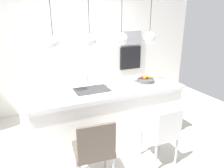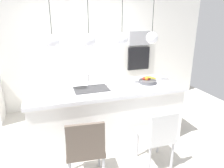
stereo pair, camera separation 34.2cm
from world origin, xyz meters
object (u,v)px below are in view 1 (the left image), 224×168
object	(u,v)px
fruit_bowl	(146,80)
chair_middle	(162,132)
microwave	(131,38)
chair_near	(94,149)
oven	(130,58)

from	to	relation	value
fruit_bowl	chair_middle	distance (m)	1.07
microwave	chair_near	xyz separation A→B (m)	(-1.86, -2.50, -1.02)
oven	chair_near	bearing A→B (deg)	-126.67
microwave	oven	size ratio (longest dim) A/B	0.96
microwave	oven	distance (m)	0.50
chair_middle	fruit_bowl	bearing A→B (deg)	72.22
oven	chair_middle	bearing A→B (deg)	-108.78
chair_near	chair_middle	size ratio (longest dim) A/B	1.04
fruit_bowl	oven	bearing A→B (deg)	70.65
oven	chair_middle	distance (m)	2.70
oven	chair_near	world-z (taller)	oven
fruit_bowl	chair_near	distance (m)	1.66
fruit_bowl	chair_middle	world-z (taller)	fruit_bowl
fruit_bowl	chair_middle	size ratio (longest dim) A/B	0.35
chair_middle	oven	bearing A→B (deg)	71.22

